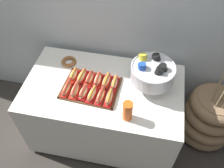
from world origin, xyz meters
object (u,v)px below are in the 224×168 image
hot_dog_0 (67,89)px  hot_dog_4 (101,96)px  hot_dog_1 (75,90)px  serving_tray (91,88)px  floor_vase (209,117)px  hot_dog_2 (83,92)px  buffet_table (104,110)px  punch_bowl (153,72)px  hot_dog_6 (73,75)px  hot_dog_11 (114,83)px  hot_dog_3 (92,94)px  cup_stack (128,111)px  donut (69,61)px  hot_dog_7 (81,77)px  hot_dog_10 (106,81)px  hot_dog_5 (109,97)px  hot_dog_8 (90,78)px

hot_dog_0 → hot_dog_4: (0.30, -0.02, -0.00)m
hot_dog_1 → serving_tray: bearing=32.9°
floor_vase → hot_dog_2: bearing=-164.9°
buffet_table → punch_bowl: 0.66m
serving_tray → hot_dog_6: size_ratio=3.20×
floor_vase → hot_dog_6: 1.42m
hot_dog_11 → punch_bowl: 0.34m
buffet_table → hot_dog_2: bearing=-139.0°
hot_dog_3 → punch_bowl: 0.53m
hot_dog_2 → hot_dog_6: 0.22m
hot_dog_0 → hot_dog_3: size_ratio=0.95×
hot_dog_0 → cup_stack: (0.54, -0.16, 0.05)m
hot_dog_0 → hot_dog_1: size_ratio=1.02×
hot_dog_1 → hot_dog_3: hot_dog_1 is taller
hot_dog_2 → donut: bearing=124.9°
cup_stack → serving_tray: bearing=146.8°
hot_dog_4 → cup_stack: (0.24, -0.14, 0.05)m
hot_dog_1 → punch_bowl: size_ratio=0.47×
hot_dog_7 → punch_bowl: punch_bowl is taller
hot_dog_4 → cup_stack: cup_stack is taller
hot_dog_4 → hot_dog_10: (0.01, 0.16, 0.00)m
floor_vase → hot_dog_1: (-1.25, -0.31, 0.50)m
hot_dog_0 → hot_dog_3: 0.23m
serving_tray → hot_dog_5: hot_dog_5 is taller
hot_dog_3 → hot_dog_6: hot_dog_6 is taller
buffet_table → hot_dog_11: (0.09, 0.03, 0.38)m
punch_bowl → donut: bearing=170.0°
serving_tray → hot_dog_11: (0.19, 0.07, 0.03)m
hot_dog_3 → hot_dog_8: bearing=111.1°
hot_dog_3 → hot_dog_4: 0.08m
floor_vase → hot_dog_11: (-0.94, -0.17, 0.49)m
hot_dog_4 → donut: size_ratio=1.33×
hot_dog_1 → hot_dog_8: 0.18m
floor_vase → hot_dog_6: size_ratio=7.21×
hot_dog_4 → hot_dog_7: 0.28m
hot_dog_5 → punch_bowl: (0.32, 0.22, 0.13)m
serving_tray → hot_dog_3: (0.03, -0.08, 0.03)m
hot_dog_5 → cup_stack: bearing=-39.0°
buffet_table → hot_dog_2: size_ratio=8.83×
hot_dog_8 → hot_dog_7: bearing=176.6°
hot_dog_5 → hot_dog_10: bearing=111.1°
hot_dog_2 → hot_dog_6: bearing=128.9°
hot_dog_10 → serving_tray: bearing=-147.1°
hot_dog_11 → hot_dog_8: bearing=176.6°
hot_dog_2 → hot_dog_5: size_ratio=0.86×
buffet_table → hot_dog_3: 0.41m
hot_dog_6 → hot_dog_10: hot_dog_10 is taller
buffet_table → hot_dog_3: hot_dog_3 is taller
punch_bowl → floor_vase: bearing=9.8°
buffet_table → hot_dog_4: 0.41m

